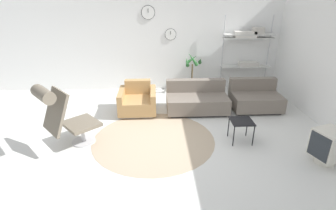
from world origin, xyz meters
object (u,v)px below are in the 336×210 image
Objects in this scene: armchair_red at (138,101)px; side_table at (242,123)px; couch_second at (255,99)px; potted_plant at (192,76)px; shelf_unit at (248,45)px; lounge_chair at (61,112)px; couch_low at (197,100)px; crt_television at (328,146)px.

side_table is (2.03, -1.45, 0.12)m from armchair_red.
couch_second is 1.84m from potted_plant.
armchair_red is 3.47m from shelf_unit.
shelf_unit is at bearing 4.90° from potted_plant.
potted_plant reaches higher than armchair_red.
armchair_red is at bearing 101.55° from lounge_chair.
armchair_red is at bearing -139.21° from potted_plant.
lounge_chair is 1.03× the size of potted_plant.
potted_plant is at bearing -92.44° from couch_low.
side_table is at bearing -78.16° from potted_plant.
potted_plant is at bearing 95.82° from lounge_chair.
couch_second is at bearing -41.04° from potted_plant.
armchair_red is 0.75× the size of couch_second.
side_table is at bearing 113.05° from couch_low.
lounge_chair is at bearing 63.07° from crt_television.
couch_low is 1.21× the size of potted_plant.
side_table is at bearing 61.75° from couch_second.
shelf_unit is (1.59, 1.38, 1.06)m from couch_low.
potted_plant is (1.46, 1.26, 0.21)m from armchair_red.
side_table is 0.36× the size of potted_plant.
couch_low is 3.35× the size of side_table.
couch_low reaches higher than side_table.
couch_low is 1.44m from couch_second.
shelf_unit is (3.00, 1.39, 1.06)m from armchair_red.
couch_low is (2.61, 1.57, -0.47)m from lounge_chair.
armchair_red reaches higher than side_table.
couch_low is 1.25× the size of couch_second.
crt_television is at bearing 99.89° from couch_second.
shelf_unit is at bearing 84.27° from lounge_chair.
lounge_chair is at bearing 21.82° from couch_second.
lounge_chair is 3.89m from potted_plant.
couch_second is 2.31m from crt_television.
shelf_unit is at bearing -96.72° from couch_second.
shelf_unit is (0.16, 1.33, 1.06)m from couch_second.
side_table is (-0.81, -1.51, 0.12)m from couch_second.
lounge_chair is at bearing 31.09° from couch_low.
couch_second is at bearing 70.98° from lounge_chair.
side_table is (0.62, -1.47, 0.12)m from couch_low.
potted_plant is (-0.57, 2.71, 0.09)m from side_table.
armchair_red is at bearing 144.38° from side_table.
couch_second reaches higher than side_table.
shelf_unit is (4.20, 2.95, 0.59)m from lounge_chair.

